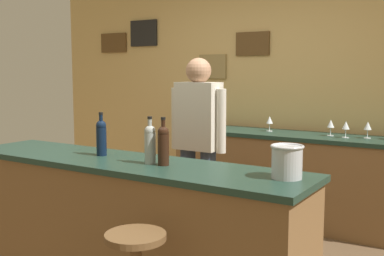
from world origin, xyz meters
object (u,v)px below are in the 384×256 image
(wine_bottle_b, at_px, (150,143))
(wine_glass_a, at_px, (270,121))
(bartender, at_px, (198,140))
(wine_bottle_a, at_px, (101,136))
(wine_glass_c, at_px, (346,126))
(wine_bottle_c, at_px, (163,144))
(ice_bucket, at_px, (287,161))
(wine_glass_b, at_px, (331,124))
(wine_glass_d, at_px, (368,126))

(wine_bottle_b, relative_size, wine_glass_a, 1.97)
(bartender, relative_size, wine_bottle_a, 5.29)
(wine_glass_c, bearing_deg, bartender, -130.72)
(wine_bottle_a, distance_m, wine_glass_c, 2.30)
(wine_glass_a, bearing_deg, wine_bottle_c, -85.03)
(wine_bottle_a, distance_m, ice_bucket, 1.37)
(wine_glass_b, bearing_deg, bartender, -124.35)
(bartender, bearing_deg, wine_glass_b, 55.65)
(wine_bottle_b, bearing_deg, wine_glass_a, 92.23)
(wine_bottle_c, distance_m, wine_glass_a, 2.10)
(wine_bottle_b, bearing_deg, wine_glass_c, 71.03)
(wine_bottle_c, bearing_deg, wine_glass_a, 94.97)
(ice_bucket, xyz_separation_m, wine_glass_d, (-0.01, 2.03, -0.01))
(wine_glass_b, bearing_deg, wine_bottle_a, -116.64)
(bartender, xyz_separation_m, wine_bottle_b, (0.23, -0.95, 0.12))
(wine_glass_d, bearing_deg, wine_bottle_c, -110.36)
(wine_bottle_c, xyz_separation_m, ice_bucket, (0.79, 0.07, -0.04))
(bartender, xyz_separation_m, wine_glass_a, (0.15, 1.14, 0.07))
(bartender, relative_size, wine_glass_b, 10.45)
(wine_bottle_a, bearing_deg, wine_glass_a, 79.10)
(wine_glass_b, bearing_deg, wine_bottle_c, -102.05)
(wine_glass_a, height_order, wine_glass_c, same)
(ice_bucket, height_order, wine_glass_d, ice_bucket)
(wine_bottle_b, relative_size, wine_glass_c, 1.97)
(wine_bottle_b, xyz_separation_m, wine_glass_b, (0.54, 2.09, -0.05))
(ice_bucket, bearing_deg, wine_bottle_b, -175.01)
(bartender, xyz_separation_m, wine_glass_d, (1.11, 1.15, 0.07))
(bartender, bearing_deg, wine_glass_c, 49.28)
(wine_bottle_a, xyz_separation_m, wine_glass_d, (1.35, 2.05, -0.05))
(wine_glass_c, bearing_deg, wine_bottle_c, -106.47)
(wine_bottle_a, relative_size, wine_glass_c, 1.97)
(wine_bottle_b, distance_m, wine_glass_c, 2.15)
(wine_bottle_c, bearing_deg, ice_bucket, 5.11)
(ice_bucket, distance_m, wine_glass_b, 2.04)
(wine_bottle_c, distance_m, wine_glass_b, 2.13)
(wine_bottle_a, relative_size, wine_glass_b, 1.97)
(wine_bottle_c, bearing_deg, wine_bottle_a, 175.05)
(wine_bottle_b, distance_m, wine_bottle_c, 0.10)
(wine_bottle_c, height_order, wine_glass_a, wine_bottle_c)
(wine_bottle_a, bearing_deg, wine_bottle_b, -6.84)
(wine_bottle_a, height_order, wine_glass_c, wine_bottle_a)
(bartender, distance_m, wine_bottle_a, 0.94)
(wine_glass_c, bearing_deg, wine_bottle_b, -108.97)
(wine_glass_b, height_order, wine_glass_d, same)
(wine_glass_a, xyz_separation_m, wine_glass_d, (0.96, 0.01, 0.00))
(wine_bottle_a, bearing_deg, wine_glass_c, 59.31)
(wine_bottle_a, height_order, wine_glass_b, wine_bottle_a)
(wine_glass_a, relative_size, wine_glass_b, 1.00)
(wine_bottle_c, distance_m, wine_glass_c, 2.11)
(wine_glass_a, bearing_deg, wine_glass_c, -4.48)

